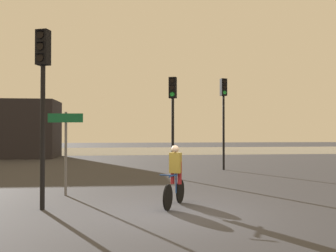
{
  "coord_description": "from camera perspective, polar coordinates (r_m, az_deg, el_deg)",
  "views": [
    {
      "loc": [
        -1.04,
        -9.05,
        1.97
      ],
      "look_at": [
        0.5,
        5.0,
        2.2
      ],
      "focal_mm": 40.0,
      "sensor_mm": 36.0,
      "label": 1
    }
  ],
  "objects": [
    {
      "name": "ground_plane",
      "position": [
        9.32,
        0.31,
        -13.15
      ],
      "size": [
        120.0,
        120.0,
        0.0
      ],
      "primitive_type": "plane",
      "color": "#333338"
    },
    {
      "name": "water_strip",
      "position": [
        39.79,
        -4.77,
        -3.75
      ],
      "size": [
        80.0,
        16.0,
        0.01
      ],
      "primitive_type": "cube",
      "color": "slate",
      "rests_on": "ground"
    },
    {
      "name": "traffic_light_center",
      "position": [
        15.97,
        0.73,
        2.79
      ],
      "size": [
        0.38,
        0.4,
        4.32
      ],
      "rotation": [
        0.0,
        0.0,
        2.83
      ],
      "color": "black",
      "rests_on": "ground"
    },
    {
      "name": "traffic_light_far_right",
      "position": [
        19.75,
        8.46,
        2.92
      ],
      "size": [
        0.37,
        0.39,
        4.76
      ],
      "rotation": [
        0.0,
        0.0,
        3.38
      ],
      "color": "black",
      "rests_on": "ground"
    },
    {
      "name": "traffic_light_near_left",
      "position": [
        10.1,
        -18.54,
        5.98
      ],
      "size": [
        0.38,
        0.4,
        4.58
      ],
      "rotation": [
        0.0,
        0.0,
        2.79
      ],
      "color": "black",
      "rests_on": "ground"
    },
    {
      "name": "direction_sign_post",
      "position": [
        12.06,
        -15.33,
        -2.2
      ],
      "size": [
        1.09,
        0.19,
        2.6
      ],
      "rotation": [
        0.0,
        0.0,
        3.0
      ],
      "color": "slate",
      "rests_on": "ground"
    },
    {
      "name": "cyclist",
      "position": [
        10.03,
        1.09,
        -7.53
      ],
      "size": [
        0.8,
        1.56,
        1.62
      ],
      "rotation": [
        0.0,
        0.0,
        2.7
      ],
      "color": "black",
      "rests_on": "ground"
    }
  ]
}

